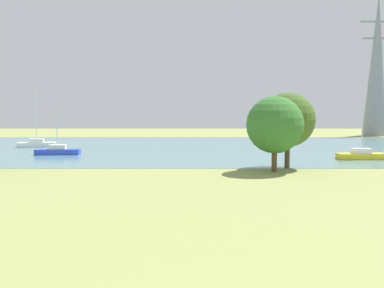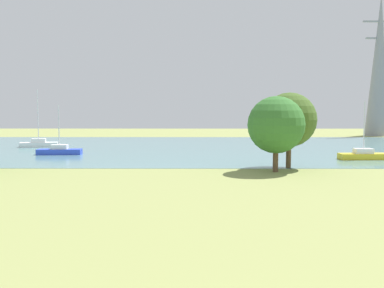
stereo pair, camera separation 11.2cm
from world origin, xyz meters
name	(u,v)px [view 2 (the right image)]	position (x,y,z in m)	size (l,w,h in m)	color
ground_plane	(210,185)	(0.00, 22.00, 0.00)	(160.00, 160.00, 0.00)	#8C9351
water_surface	(202,147)	(0.00, 50.00, 0.01)	(140.00, 40.00, 0.02)	slate
sailboat_yellow	(363,155)	(15.97, 36.74, 0.45)	(4.87, 1.76, 5.82)	yellow
sailboat_white	(39,143)	(-21.72, 50.63, 0.47)	(5.02, 2.57, 7.59)	white
sailboat_blue	(59,151)	(-16.06, 41.21, 0.45)	(4.88, 1.80, 5.51)	blue
tree_west_near	(276,125)	(5.57, 28.25, 3.82)	(4.65, 4.65, 6.16)	brown
tree_east_far	(289,120)	(7.09, 30.41, 4.17)	(4.67, 4.67, 6.52)	brown
electricity_pylon	(379,65)	(32.86, 74.35, 13.05)	(6.40, 4.40, 26.08)	gray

